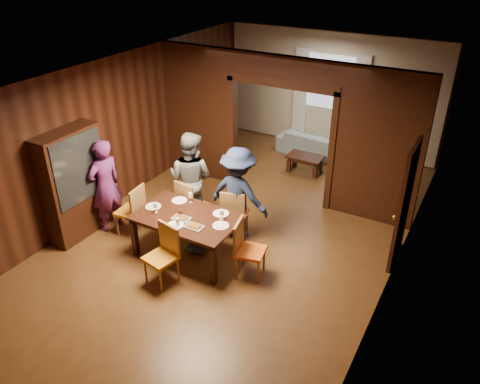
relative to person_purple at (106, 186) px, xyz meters
The scene contains 32 objects.
floor 2.60m from the person_purple, 27.19° to the left, with size 9.00×9.00×0.00m, color #523017.
ceiling 3.17m from the person_purple, 27.19° to the left, with size 5.50×9.00×0.02m, color silver.
room_walls 3.76m from the person_purple, 54.08° to the left, with size 5.52×9.01×2.90m.
person_purple is the anchor object (origin of this frame).
person_grey 1.53m from the person_purple, 37.85° to the left, with size 0.88×0.69×1.81m, color #54565B.
person_navy 2.41m from the person_purple, 22.83° to the left, with size 1.12×0.64×1.73m, color #1A2443.
sofa 5.47m from the person_purple, 66.06° to the left, with size 2.00×0.78×0.58m, color #88A2B2.
serving_bowl 1.84m from the person_purple, ahead, with size 0.37×0.37×0.09m, color black.
dining_table 1.82m from the person_purple, ahead, with size 1.73×1.08×0.76m, color black.
coffee_table 4.61m from the person_purple, 60.21° to the left, with size 0.80×0.50×0.40m, color black.
chair_left 0.61m from the person_purple, ahead, with size 0.44×0.44×0.97m, color orange, non-canonical shape.
chair_right 2.96m from the person_purple, ahead, with size 0.44×0.44×0.97m, color orange, non-canonical shape.
chair_far_l 1.59m from the person_purple, 31.58° to the left, with size 0.44×0.44×0.97m, color #CC5913, non-canonical shape.
chair_far_r 2.37m from the person_purple, 23.26° to the left, with size 0.44×0.44×0.97m, color #CF4F13, non-canonical shape.
chair_near 2.00m from the person_purple, 23.56° to the right, with size 0.44×0.44×0.97m, color orange, non-canonical shape.
hutch 0.54m from the person_purple, 132.84° to the right, with size 0.40×1.20×2.00m, color black.
door_right 5.14m from the person_purple, 18.35° to the left, with size 0.06×0.90×2.10m, color black.
window_far 6.02m from the person_purple, 68.63° to the left, with size 1.20×0.03×1.30m, color silver.
curtain_left 5.71m from the person_purple, 75.52° to the left, with size 0.35×0.06×2.40m, color white.
curtain_right 6.26m from the person_purple, 62.07° to the left, with size 0.35×0.06×2.40m, color white.
plate_left 1.08m from the person_purple, ahead, with size 0.27×0.27×0.01m, color silver.
plate_far_l 1.40m from the person_purple, 15.88° to the left, with size 0.27×0.27×0.01m, color white.
plate_far_r 2.23m from the person_purple, ahead, with size 0.27×0.27×0.01m, color white.
plate_right 2.39m from the person_purple, ahead, with size 0.27×0.27×0.01m, color silver.
plate_near 1.78m from the person_purple, ahead, with size 0.27×0.27×0.01m, color white.
platter_a 1.72m from the person_purple, ahead, with size 0.30×0.20×0.04m, color gray.
platter_b 2.05m from the person_purple, ahead, with size 0.30×0.20×0.04m, color gray.
wineglass_left 1.23m from the person_purple, ahead, with size 0.08×0.08×0.18m, color white, non-canonical shape.
wineglass_far 1.60m from the person_purple, 15.82° to the left, with size 0.08×0.08×0.18m, color white, non-canonical shape.
wineglass_right 2.32m from the person_purple, ahead, with size 0.08×0.08×0.18m, color white, non-canonical shape.
tumbler 1.81m from the person_purple, ahead, with size 0.07×0.07×0.14m, color silver.
condiment_jar 1.63m from the person_purple, ahead, with size 0.08×0.08×0.11m, color #491D11, non-canonical shape.
Camera 1 is at (3.55, -6.39, 4.85)m, focal length 35.00 mm.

